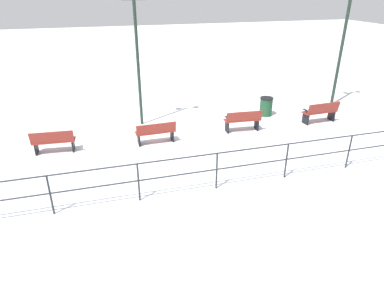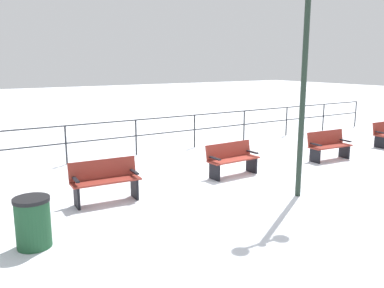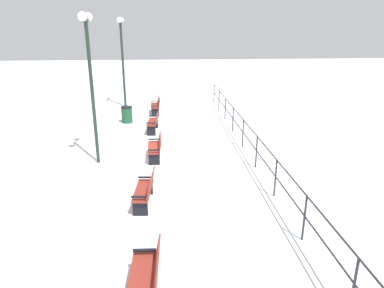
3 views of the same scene
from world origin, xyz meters
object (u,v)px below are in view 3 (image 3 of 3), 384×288
Objects in this scene: bench_third at (156,147)px; bench_fifth at (147,277)px; bench_second at (154,122)px; lamppost_near at (122,47)px; bench_nearest at (156,105)px; lamppost_middle at (89,61)px; trash_bin at (127,115)px; bench_fourth at (146,190)px.

bench_third is 7.08m from bench_fifth.
bench_second reaches higher than bench_fifth.
bench_fifth is at bearing 88.20° from bench_third.
bench_second is 6.67m from lamppost_near.
bench_nearest is 7.08m from bench_third.
lamppost_near reaches higher than lamppost_middle.
lamppost_middle is 6.39m from trash_bin.
bench_third and bench_fifth have the same top height.
trash_bin is at bearing 97.29° from lamppost_near.
lamppost_near is at bearing -80.79° from bench_fifth.
bench_second is 0.99× the size of bench_fifth.
bench_fifth is 7.85m from lamppost_middle.
bench_nearest is at bearing -86.26° from bench_second.
bench_fourth is 0.98× the size of bench_fifth.
bench_fourth is 3.54m from bench_fifth.
lamppost_middle is at bearing 84.90° from trash_bin.
lamppost_near is (2.09, -9.13, 3.11)m from bench_third.
bench_third is 1.77× the size of trash_bin.
bench_fifth is 0.29× the size of lamppost_middle.
lamppost_near is (1.92, -5.59, 3.08)m from bench_second.
bench_fourth is 0.28× the size of lamppost_near.
trash_bin is (1.41, -8.83, -0.03)m from bench_fourth.
bench_second is 10.61m from bench_fifth.
bench_fifth is at bearing 87.82° from bench_nearest.
bench_second reaches higher than bench_fourth.
bench_fourth is (0.05, 10.62, -0.04)m from bench_nearest.
bench_fourth reaches higher than bench_fifth.
trash_bin is at bearing -46.64° from bench_second.
trash_bin is (1.46, 1.79, -0.07)m from bench_nearest.
bench_nearest is at bearing -104.94° from lamppost_middle.
lamppost_middle is (2.09, 0.22, 3.18)m from bench_third.
bench_nearest is at bearing -129.10° from trash_bin.
bench_nearest reaches higher than bench_second.
bench_fourth is (0.20, 3.55, -0.00)m from bench_third.
bench_fifth reaches higher than trash_bin.
bench_nearest is at bearing -86.04° from bench_fourth.
lamppost_middle is 6.21× the size of trash_bin.
lamppost_middle is (1.95, 7.30, 3.14)m from bench_nearest.
bench_second reaches higher than bench_third.
lamppost_middle is at bearing 90.00° from lamppost_near.
lamppost_middle reaches higher than bench_nearest.
lamppost_near reaches higher than bench_fourth.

